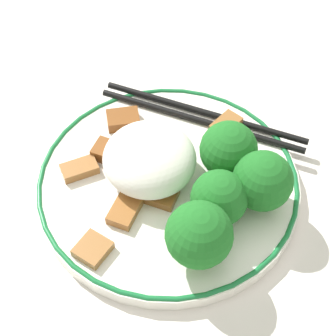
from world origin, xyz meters
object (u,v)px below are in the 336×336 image
Objects in this scene: plate at (168,184)px; broccoli_back_left at (199,235)px; broccoli_back_right at (262,181)px; broccoli_mid_left at (229,150)px; chopsticks at (202,116)px; broccoli_back_center at (219,198)px.

broccoli_back_left is (-0.03, -0.09, 0.04)m from plate.
broccoli_back_right is (0.05, -0.07, 0.04)m from plate.
broccoli_mid_left is at bearing -26.10° from plate.
broccoli_back_right reaches higher than broccoli_mid_left.
plate is 4.16× the size of broccoli_back_right.
broccoli_back_left is 0.18m from chopsticks.
chopsticks is at bearing 28.76° from plate.
chopsticks is (0.03, 0.07, -0.03)m from broccoli_mid_left.
chopsticks is (0.11, 0.13, -0.04)m from broccoli_back_left.
broccoli_back_left is 1.09× the size of broccoli_back_right.
chopsticks is at bearing 68.92° from broccoli_mid_left.
broccoli_mid_left is (0.09, 0.06, -0.01)m from broccoli_back_left.
broccoli_back_left reaches higher than broccoli_back_center.
broccoli_back_center is 0.04m from broccoli_back_right.
broccoli_back_center reaches higher than chopsticks.
plate is 4.57× the size of broccoli_back_center.
plate is at bearing 153.90° from broccoli_mid_left.
broccoli_back_right is 0.13m from chopsticks.
broccoli_back_center reaches higher than plate.
plate is 0.10m from broccoli_back_right.
plate is at bearing 69.57° from broccoli_back_left.
broccoli_back_center is (0.01, -0.06, 0.04)m from plate.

